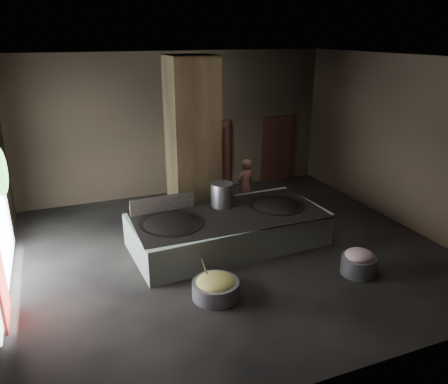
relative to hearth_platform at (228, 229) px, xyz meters
name	(u,v)px	position (x,y,z in m)	size (l,w,h in m)	color
floor	(230,251)	(-0.07, -0.28, -0.46)	(10.00, 9.00, 0.10)	black
ceiling	(231,56)	(-0.07, -0.28, 4.14)	(10.00, 9.00, 0.10)	black
back_wall	(176,125)	(-0.07, 4.27, 1.84)	(10.00, 0.10, 4.50)	black
front_wall	(357,247)	(-0.07, -4.83, 1.84)	(10.00, 0.10, 4.50)	black
right_wall	(405,142)	(4.98, -0.28, 1.84)	(0.10, 9.00, 4.50)	black
pillar	(193,144)	(-0.37, 1.62, 1.84)	(1.20, 1.20, 4.50)	black
hearth_platform	(228,229)	(0.00, 0.00, 0.00)	(4.72, 2.26, 0.82)	silver
platform_cap	(228,214)	(0.00, 0.00, 0.40)	(4.61, 2.22, 0.03)	black
wok_left	(172,227)	(-1.45, -0.05, 0.34)	(1.49, 1.49, 0.41)	black
wok_left_rim	(172,224)	(-1.45, -0.05, 0.41)	(1.52, 1.52, 0.05)	black
wok_right	(276,208)	(1.35, 0.05, 0.34)	(1.38, 1.38, 0.39)	black
wok_right_rim	(276,206)	(1.35, 0.05, 0.41)	(1.42, 1.42, 0.05)	black
stock_pot	(222,195)	(0.05, 0.55, 0.72)	(0.57, 0.57, 0.62)	#93949A
splash_guard	(163,204)	(-1.45, 0.75, 0.62)	(1.64, 0.06, 0.41)	black
cook	(245,186)	(1.28, 1.82, 0.40)	(0.59, 0.38, 1.61)	#97624D
veg_basin	(216,289)	(-1.11, -2.06, -0.24)	(0.95, 0.95, 0.35)	gray
veg_fill	(216,282)	(-1.11, -2.06, -0.06)	(0.78, 0.78, 0.24)	#8EAF55
ladle	(206,271)	(-1.26, -1.91, 0.14)	(0.03, 0.03, 0.75)	#93949A
meat_basin	(358,265)	(2.12, -2.36, -0.20)	(0.75, 0.75, 0.41)	gray
meat_fill	(359,255)	(2.12, -2.36, 0.04)	(0.62, 0.62, 0.24)	#B06973
doorway_near	(213,156)	(1.13, 4.17, 0.69)	(1.18, 0.08, 2.38)	black
doorway_near_glow	(209,159)	(0.96, 4.03, 0.64)	(0.82, 0.04, 1.94)	#8C6647
doorway_far	(276,150)	(3.53, 4.17, 0.69)	(1.18, 0.08, 2.38)	black
doorway_far_glow	(281,150)	(3.78, 4.31, 0.64)	(0.87, 0.04, 2.06)	#8C6647
pavilion_sliver	(1,281)	(-4.95, -1.38, 0.44)	(0.05, 0.90, 1.70)	maroon
tree_silhouette	(0,171)	(-4.92, 1.02, 1.79)	(0.28, 1.10, 1.10)	#194714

